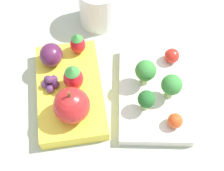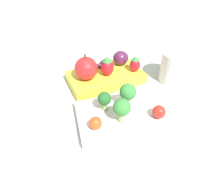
{
  "view_description": "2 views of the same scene",
  "coord_description": "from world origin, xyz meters",
  "px_view_note": "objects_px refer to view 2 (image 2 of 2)",
  "views": [
    {
      "loc": [
        0.28,
        -0.01,
        0.48
      ],
      "look_at": [
        -0.0,
        0.0,
        0.04
      ],
      "focal_mm": 50.0,
      "sensor_mm": 36.0,
      "label": 1
    },
    {
      "loc": [
        0.12,
        0.36,
        0.31
      ],
      "look_at": [
        -0.0,
        0.0,
        0.04
      ],
      "focal_mm": 32.0,
      "sensor_mm": 36.0,
      "label": 2
    }
  ],
  "objects_px": {
    "bento_box_savoury": "(120,115)",
    "plum": "(121,58)",
    "cherry_tomato_0": "(95,123)",
    "cherry_tomato_1": "(159,112)",
    "apple": "(86,68)",
    "broccoli_floret_2": "(128,93)",
    "broccoli_floret_1": "(122,108)",
    "strawberry_0": "(107,66)",
    "broccoli_floret_0": "(104,99)",
    "bento_box_fruit": "(105,77)",
    "strawberry_1": "(135,64)",
    "grape_cluster": "(104,64)",
    "drinking_cup": "(176,67)"
  },
  "relations": [
    {
      "from": "strawberry_1",
      "to": "broccoli_floret_0",
      "type": "bearing_deg",
      "value": 43.46
    },
    {
      "from": "apple",
      "to": "plum",
      "type": "bearing_deg",
      "value": -159.28
    },
    {
      "from": "cherry_tomato_1",
      "to": "drinking_cup",
      "type": "bearing_deg",
      "value": -133.22
    },
    {
      "from": "bento_box_fruit",
      "to": "plum",
      "type": "bearing_deg",
      "value": -150.1
    },
    {
      "from": "broccoli_floret_2",
      "to": "broccoli_floret_1",
      "type": "bearing_deg",
      "value": 54.18
    },
    {
      "from": "bento_box_fruit",
      "to": "broccoli_floret_1",
      "type": "distance_m",
      "value": 0.18
    },
    {
      "from": "strawberry_1",
      "to": "broccoli_floret_2",
      "type": "bearing_deg",
      "value": 59.36
    },
    {
      "from": "apple",
      "to": "plum",
      "type": "xyz_separation_m",
      "value": [
        -0.11,
        -0.04,
        -0.01
      ]
    },
    {
      "from": "broccoli_floret_1",
      "to": "strawberry_1",
      "type": "xyz_separation_m",
      "value": [
        -0.1,
        -0.16,
        -0.0
      ]
    },
    {
      "from": "broccoli_floret_1",
      "to": "drinking_cup",
      "type": "xyz_separation_m",
      "value": [
        -0.2,
        -0.12,
        -0.01
      ]
    },
    {
      "from": "bento_box_fruit",
      "to": "cherry_tomato_0",
      "type": "distance_m",
      "value": 0.19
    },
    {
      "from": "apple",
      "to": "strawberry_1",
      "type": "height_order",
      "value": "apple"
    },
    {
      "from": "bento_box_savoury",
      "to": "grape_cluster",
      "type": "height_order",
      "value": "grape_cluster"
    },
    {
      "from": "cherry_tomato_1",
      "to": "drinking_cup",
      "type": "distance_m",
      "value": 0.18
    },
    {
      "from": "strawberry_1",
      "to": "grape_cluster",
      "type": "distance_m",
      "value": 0.09
    },
    {
      "from": "cherry_tomato_0",
      "to": "plum",
      "type": "height_order",
      "value": "plum"
    },
    {
      "from": "broccoli_floret_1",
      "to": "grape_cluster",
      "type": "relative_size",
      "value": 1.69
    },
    {
      "from": "broccoli_floret_0",
      "to": "apple",
      "type": "bearing_deg",
      "value": -84.54
    },
    {
      "from": "bento_box_savoury",
      "to": "cherry_tomato_1",
      "type": "relative_size",
      "value": 7.18
    },
    {
      "from": "broccoli_floret_1",
      "to": "broccoli_floret_2",
      "type": "xyz_separation_m",
      "value": [
        -0.03,
        -0.04,
        0.0
      ]
    },
    {
      "from": "broccoli_floret_1",
      "to": "grape_cluster",
      "type": "bearing_deg",
      "value": -96.76
    },
    {
      "from": "plum",
      "to": "drinking_cup",
      "type": "height_order",
      "value": "drinking_cup"
    },
    {
      "from": "broccoli_floret_0",
      "to": "bento_box_fruit",
      "type": "bearing_deg",
      "value": -107.79
    },
    {
      "from": "bento_box_fruit",
      "to": "strawberry_1",
      "type": "height_order",
      "value": "strawberry_1"
    },
    {
      "from": "apple",
      "to": "drinking_cup",
      "type": "distance_m",
      "value": 0.24
    },
    {
      "from": "apple",
      "to": "strawberry_0",
      "type": "height_order",
      "value": "apple"
    },
    {
      "from": "broccoli_floret_0",
      "to": "broccoli_floret_1",
      "type": "height_order",
      "value": "broccoli_floret_1"
    },
    {
      "from": "bento_box_fruit",
      "to": "grape_cluster",
      "type": "distance_m",
      "value": 0.04
    },
    {
      "from": "bento_box_savoury",
      "to": "bento_box_fruit",
      "type": "bearing_deg",
      "value": -94.81
    },
    {
      "from": "broccoli_floret_2",
      "to": "bento_box_savoury",
      "type": "bearing_deg",
      "value": 36.7
    },
    {
      "from": "broccoli_floret_2",
      "to": "plum",
      "type": "bearing_deg",
      "value": -105.65
    },
    {
      "from": "bento_box_savoury",
      "to": "bento_box_fruit",
      "type": "height_order",
      "value": "bento_box_fruit"
    },
    {
      "from": "strawberry_0",
      "to": "grape_cluster",
      "type": "height_order",
      "value": "strawberry_0"
    },
    {
      "from": "cherry_tomato_0",
      "to": "broccoli_floret_1",
      "type": "bearing_deg",
      "value": -177.93
    },
    {
      "from": "broccoli_floret_2",
      "to": "apple",
      "type": "height_order",
      "value": "apple"
    },
    {
      "from": "cherry_tomato_0",
      "to": "cherry_tomato_1",
      "type": "bearing_deg",
      "value": 174.56
    },
    {
      "from": "drinking_cup",
      "to": "broccoli_floret_1",
      "type": "bearing_deg",
      "value": 30.43
    },
    {
      "from": "cherry_tomato_1",
      "to": "apple",
      "type": "relative_size",
      "value": 0.4
    },
    {
      "from": "strawberry_0",
      "to": "cherry_tomato_0",
      "type": "bearing_deg",
      "value": 65.14
    },
    {
      "from": "broccoli_floret_1",
      "to": "apple",
      "type": "height_order",
      "value": "apple"
    },
    {
      "from": "bento_box_fruit",
      "to": "broccoli_floret_0",
      "type": "relative_size",
      "value": 4.65
    },
    {
      "from": "strawberry_0",
      "to": "plum",
      "type": "xyz_separation_m",
      "value": [
        -0.05,
        -0.04,
        -0.01
      ]
    },
    {
      "from": "plum",
      "to": "grape_cluster",
      "type": "distance_m",
      "value": 0.05
    },
    {
      "from": "broccoli_floret_0",
      "to": "bento_box_savoury",
      "type": "bearing_deg",
      "value": 146.1
    },
    {
      "from": "bento_box_savoury",
      "to": "plum",
      "type": "distance_m",
      "value": 0.19
    },
    {
      "from": "plum",
      "to": "grape_cluster",
      "type": "xyz_separation_m",
      "value": [
        0.05,
        -0.0,
        -0.01
      ]
    },
    {
      "from": "strawberry_0",
      "to": "grape_cluster",
      "type": "xyz_separation_m",
      "value": [
        -0.0,
        -0.04,
        -0.02
      ]
    },
    {
      "from": "bento_box_savoury",
      "to": "strawberry_1",
      "type": "xyz_separation_m",
      "value": [
        -0.09,
        -0.13,
        0.04
      ]
    },
    {
      "from": "cherry_tomato_0",
      "to": "strawberry_1",
      "type": "xyz_separation_m",
      "value": [
        -0.15,
        -0.16,
        0.02
      ]
    },
    {
      "from": "broccoli_floret_1",
      "to": "grape_cluster",
      "type": "height_order",
      "value": "broccoli_floret_1"
    }
  ]
}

